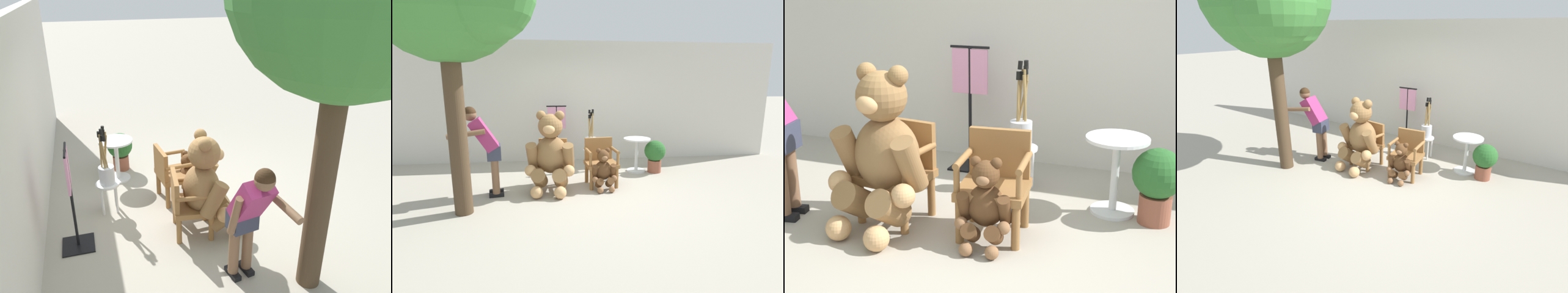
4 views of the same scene
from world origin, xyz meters
TOP-DOWN VIEW (x-y plane):
  - ground_plane at (0.00, 0.00)m, footprint 60.00×60.00m
  - back_wall at (0.00, 2.40)m, footprint 10.00×0.16m
  - wooden_chair_left at (-0.44, 0.47)m, footprint 0.63×0.59m
  - wooden_chair_right at (0.45, 0.47)m, footprint 0.61×0.57m
  - teddy_bear_large at (-0.46, 0.22)m, footprint 0.86×0.85m
  - teddy_bear_small at (0.46, 0.19)m, footprint 0.45×0.44m
  - person_visitor at (-1.52, 0.10)m, footprint 0.78×0.57m
  - white_stool at (0.39, 1.44)m, footprint 0.34×0.34m
  - brush_bucket at (0.39, 1.44)m, footprint 0.22×0.22m
  - round_side_table at (1.34, 1.21)m, footprint 0.56×0.56m
  - potted_plant at (1.71, 1.11)m, footprint 0.44×0.44m
  - clothing_display_stand at (-0.33, 1.91)m, footprint 0.44×0.40m

SIDE VIEW (x-z plane):
  - ground_plane at x=0.00m, z-range 0.00..0.00m
  - white_stool at x=0.39m, z-range 0.13..0.59m
  - teddy_bear_small at x=0.46m, z-range -0.01..0.74m
  - potted_plant at x=1.71m, z-range 0.06..0.74m
  - round_side_table at x=1.34m, z-range 0.09..0.81m
  - wooden_chair_left at x=-0.44m, z-range 0.03..0.89m
  - wooden_chair_right at x=0.45m, z-range 0.03..0.89m
  - brush_bucket at x=0.39m, z-range 0.24..1.09m
  - teddy_bear_large at x=-0.46m, z-range -0.01..1.39m
  - clothing_display_stand at x=-0.33m, z-range 0.04..1.40m
  - person_visitor at x=-1.52m, z-range 0.15..1.66m
  - back_wall at x=0.00m, z-range 0.00..2.80m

